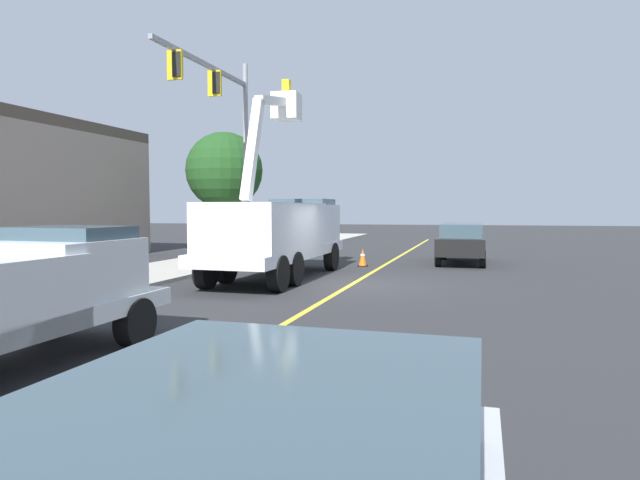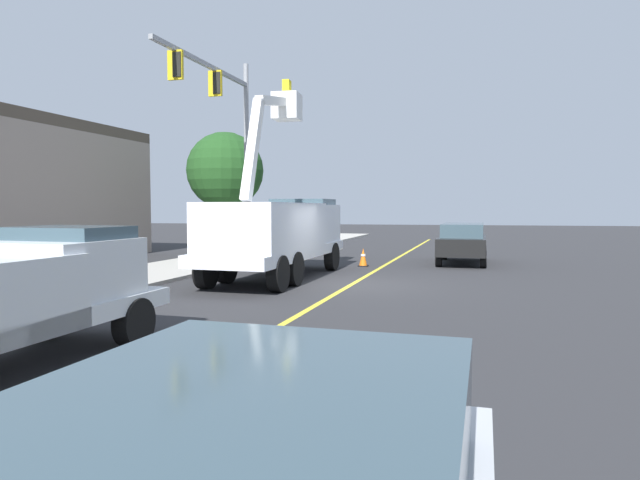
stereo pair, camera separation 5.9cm
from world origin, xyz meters
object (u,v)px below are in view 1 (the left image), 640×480
Objects in this scene: traffic_cone_mid_front at (363,257)px; utility_bucket_truck at (278,230)px; traffic_signal_mast at (225,120)px; passing_minivan at (462,240)px.

utility_bucket_truck is at bearing 150.57° from traffic_cone_mid_front.
traffic_signal_mast is at bearing 93.69° from traffic_cone_mid_front.
traffic_signal_mast reaches higher than passing_minivan.
utility_bucket_truck is 4.96m from traffic_cone_mid_front.
traffic_signal_mast is (-2.44, 9.65, 4.97)m from passing_minivan.
traffic_cone_mid_front is 0.08× the size of traffic_signal_mast.
traffic_cone_mid_front is (4.18, -2.36, -1.25)m from utility_bucket_truck.
passing_minivan is 11.13m from traffic_signal_mast.
passing_minivan is at bearing -62.57° from traffic_cone_mid_front.
passing_minivan is 4.55m from traffic_cone_mid_front.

